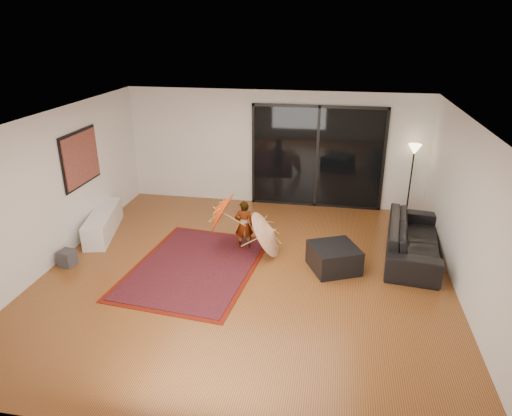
% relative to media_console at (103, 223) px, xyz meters
% --- Properties ---
extents(floor, '(7.00, 7.00, 0.00)m').
position_rel_media_console_xyz_m(floor, '(3.25, -1.13, -0.24)').
color(floor, '#945428').
rests_on(floor, ground).
extents(ceiling, '(7.00, 7.00, 0.00)m').
position_rel_media_console_xyz_m(ceiling, '(3.25, -1.13, 2.46)').
color(ceiling, white).
rests_on(ceiling, wall_back).
extents(wall_back, '(7.00, 0.00, 7.00)m').
position_rel_media_console_xyz_m(wall_back, '(3.25, 2.37, 1.11)').
color(wall_back, silver).
rests_on(wall_back, floor).
extents(wall_front, '(7.00, 0.00, 7.00)m').
position_rel_media_console_xyz_m(wall_front, '(3.25, -4.63, 1.11)').
color(wall_front, silver).
rests_on(wall_front, floor).
extents(wall_left, '(0.00, 7.00, 7.00)m').
position_rel_media_console_xyz_m(wall_left, '(-0.25, -1.13, 1.11)').
color(wall_left, silver).
rests_on(wall_left, floor).
extents(wall_right, '(0.00, 7.00, 7.00)m').
position_rel_media_console_xyz_m(wall_right, '(6.75, -1.13, 1.11)').
color(wall_right, silver).
rests_on(wall_right, floor).
extents(sliding_door, '(3.06, 0.07, 2.40)m').
position_rel_media_console_xyz_m(sliding_door, '(4.25, 2.34, 0.96)').
color(sliding_door, black).
rests_on(sliding_door, wall_back).
extents(painting, '(0.04, 1.28, 1.08)m').
position_rel_media_console_xyz_m(painting, '(-0.21, -0.13, 1.41)').
color(painting, black).
rests_on(painting, wall_left).
extents(media_console, '(0.84, 1.78, 0.48)m').
position_rel_media_console_xyz_m(media_console, '(0.00, 0.00, 0.00)').
color(media_console, white).
rests_on(media_console, floor).
extents(speaker, '(0.30, 0.30, 0.30)m').
position_rel_media_console_xyz_m(speaker, '(0.00, -1.39, -0.09)').
color(speaker, '#424244').
rests_on(speaker, floor).
extents(persian_rug, '(2.41, 3.17, 0.02)m').
position_rel_media_console_xyz_m(persian_rug, '(2.30, -1.05, -0.23)').
color(persian_rug, '#601308').
rests_on(persian_rug, floor).
extents(sofa, '(1.21, 2.46, 0.69)m').
position_rel_media_console_xyz_m(sofa, '(6.20, 0.10, 0.10)').
color(sofa, black).
rests_on(sofa, floor).
extents(ottoman, '(1.03, 1.03, 0.45)m').
position_rel_media_console_xyz_m(ottoman, '(4.75, -0.67, -0.02)').
color(ottoman, black).
rests_on(ottoman, floor).
extents(floor_lamp, '(0.28, 0.28, 1.66)m').
position_rel_media_console_xyz_m(floor_lamp, '(6.35, 2.12, 1.07)').
color(floor_lamp, black).
rests_on(floor_lamp, floor).
extents(child, '(0.40, 0.30, 0.98)m').
position_rel_media_console_xyz_m(child, '(3.02, -0.14, 0.25)').
color(child, '#999999').
rests_on(child, floor).
extents(parasol_orange, '(0.55, 0.85, 0.88)m').
position_rel_media_console_xyz_m(parasol_orange, '(2.47, -0.19, 0.49)').
color(parasol_orange, '#EE450C').
rests_on(parasol_orange, child).
extents(parasol_white, '(0.65, 0.93, 0.97)m').
position_rel_media_console_xyz_m(parasol_white, '(3.62, -0.29, 0.26)').
color(parasol_white, beige).
rests_on(parasol_white, floor).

